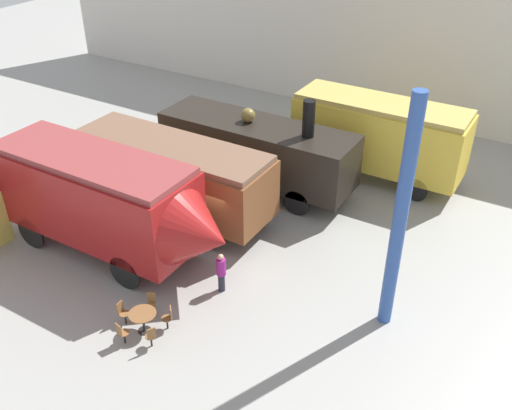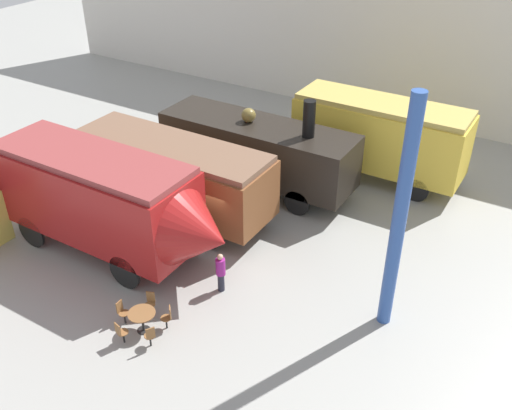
{
  "view_description": "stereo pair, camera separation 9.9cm",
  "coord_description": "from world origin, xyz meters",
  "views": [
    {
      "loc": [
        11.21,
        -15.05,
        13.31
      ],
      "look_at": [
        1.62,
        1.0,
        1.6
      ],
      "focal_mm": 40.0,
      "sensor_mm": 36.0,
      "label": 1
    },
    {
      "loc": [
        11.3,
        -15.0,
        13.31
      ],
      "look_at": [
        1.62,
        1.0,
        1.6
      ],
      "focal_mm": 40.0,
      "sensor_mm": 36.0,
      "label": 2
    }
  ],
  "objects": [
    {
      "name": "cafe_chair_2",
      "position": [
        1.78,
        -4.77,
        0.51
      ],
      "size": [
        0.41,
        0.4,
        0.87
      ],
      "rotation": [
        0.0,
        0.0,
        10.12
      ],
      "color": "black",
      "rests_on": "ground_plane"
    },
    {
      "name": "passenger_coach_wooden",
      "position": [
        -2.25,
        0.79,
        2.05
      ],
      "size": [
        8.55,
        2.73,
        3.38
      ],
      "color": "brown",
      "rests_on": "ground_plane"
    },
    {
      "name": "support_pillar",
      "position": [
        7.65,
        -0.78,
        4.0
      ],
      "size": [
        0.44,
        0.44,
        8.0
      ],
      "color": "#2D519E",
      "rests_on": "ground_plane"
    },
    {
      "name": "passenger_coach_vintage",
      "position": [
        3.79,
        8.38,
        2.21
      ],
      "size": [
        7.86,
        2.57,
        3.76
      ],
      "color": "gold",
      "rests_on": "ground_plane"
    },
    {
      "name": "streamlined_locomotive",
      "position": [
        -2.45,
        -2.55,
        2.4
      ],
      "size": [
        9.8,
        2.89,
        4.04
      ],
      "color": "maroon",
      "rests_on": "ground_plane"
    },
    {
      "name": "cafe_table_near",
      "position": [
        1.15,
        -5.29,
        0.6
      ],
      "size": [
        0.89,
        0.89,
        0.76
      ],
      "color": "black",
      "rests_on": "ground_plane"
    },
    {
      "name": "visitor_person",
      "position": [
        2.19,
        -2.32,
        0.85
      ],
      "size": [
        0.34,
        0.34,
        1.57
      ],
      "color": "#262633",
      "rests_on": "ground_plane"
    },
    {
      "name": "backdrop_wall",
      "position": [
        0.0,
        15.46,
        4.5
      ],
      "size": [
        44.0,
        0.15,
        9.0
      ],
      "color": "silver",
      "rests_on": "ground_plane"
    },
    {
      "name": "steam_locomotive",
      "position": [
        -0.52,
        4.68,
        1.94
      ],
      "size": [
        9.0,
        2.62,
        4.7
      ],
      "color": "black",
      "rests_on": "ground_plane"
    },
    {
      "name": "ground_plane",
      "position": [
        0.0,
        0.0,
        0.0
      ],
      "size": [
        80.0,
        80.0,
        0.0
      ],
      "primitive_type": "plane",
      "color": "gray"
    },
    {
      "name": "cafe_chair_4",
      "position": [
        0.34,
        -5.35,
        0.51
      ],
      "size": [
        0.36,
        0.36,
        0.87
      ],
      "rotation": [
        0.0,
        0.0,
        12.64
      ],
      "color": "black",
      "rests_on": "ground_plane"
    },
    {
      "name": "cafe_chair_1",
      "position": [
        1.85,
        -5.73,
        0.51
      ],
      "size": [
        0.4,
        0.39,
        0.87
      ],
      "rotation": [
        0.0,
        0.0,
        8.87
      ],
      "color": "black",
      "rests_on": "ground_plane"
    },
    {
      "name": "cafe_chair_3",
      "position": [
        0.85,
        -4.53,
        0.51
      ],
      "size": [
        0.38,
        0.39,
        0.87
      ],
      "rotation": [
        0.0,
        0.0,
        11.38
      ],
      "color": "black",
      "rests_on": "ground_plane"
    },
    {
      "name": "cafe_chair_0",
      "position": [
        0.96,
        -6.09,
        0.51
      ],
      "size": [
        0.36,
        0.38,
        0.87
      ],
      "rotation": [
        0.0,
        0.0,
        7.61
      ],
      "color": "black",
      "rests_on": "ground_plane"
    }
  ]
}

